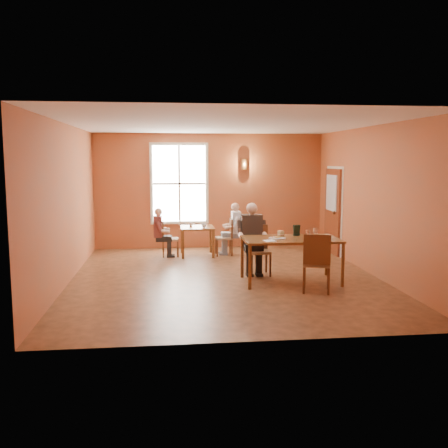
{
  "coord_description": "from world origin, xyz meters",
  "views": [
    {
      "loc": [
        -1.12,
        -9.6,
        2.34
      ],
      "look_at": [
        0.0,
        0.2,
        1.05
      ],
      "focal_mm": 40.0,
      "sensor_mm": 36.0,
      "label": 1
    }
  ],
  "objects": [
    {
      "name": "ceiling",
      "position": [
        0.0,
        0.0,
        3.0
      ],
      "size": [
        6.0,
        7.0,
        0.04
      ],
      "primitive_type": "cube",
      "color": "white",
      "rests_on": "wall_back"
    },
    {
      "name": "sandwich",
      "position": [
        1.02,
        -0.4,
        0.91
      ],
      "size": [
        0.12,
        0.12,
        0.12
      ],
      "primitive_type": "cube",
      "rotation": [
        0.0,
        0.0,
        0.42
      ],
      "color": "tan",
      "rests_on": "main_table"
    },
    {
      "name": "chair_diner_maroon",
      "position": [
        -1.06,
        2.36,
        0.43
      ],
      "size": [
        0.38,
        0.38,
        0.87
      ],
      "primitive_type": null,
      "rotation": [
        0.0,
        0.0,
        -1.57
      ],
      "color": "brown",
      "rests_on": "ground"
    },
    {
      "name": "plate_food",
      "position": [
        0.93,
        -0.51,
        0.87
      ],
      "size": [
        0.36,
        0.36,
        0.04
      ],
      "primitive_type": "cylinder",
      "rotation": [
        0.0,
        0.0,
        0.15
      ],
      "color": "silver",
      "rests_on": "main_table"
    },
    {
      "name": "goblet_c",
      "position": [
        1.48,
        -0.61,
        0.94
      ],
      "size": [
        0.08,
        0.08,
        0.19
      ],
      "primitive_type": null,
      "rotation": [
        0.0,
        0.0,
        -0.11
      ],
      "color": "white",
      "rests_on": "main_table"
    },
    {
      "name": "wall_left",
      "position": [
        -3.0,
        0.0,
        1.5
      ],
      "size": [
        0.04,
        7.0,
        3.0
      ],
      "primitive_type": "cube",
      "color": "brown",
      "rests_on": "ground"
    },
    {
      "name": "diner_main",
      "position": [
        0.7,
        0.15,
        0.7
      ],
      "size": [
        0.56,
        0.56,
        1.4
      ],
      "primitive_type": null,
      "rotation": [
        0.0,
        0.0,
        3.14
      ],
      "color": "black",
      "rests_on": "ground"
    },
    {
      "name": "knife",
      "position": [
        1.15,
        -0.72,
        0.85
      ],
      "size": [
        0.22,
        0.03,
        0.0
      ],
      "primitive_type": "cube",
      "rotation": [
        0.0,
        0.0,
        0.06
      ],
      "color": "silver",
      "rests_on": "main_table"
    },
    {
      "name": "chair_diner_main",
      "position": [
        0.7,
        0.18,
        0.5
      ],
      "size": [
        0.44,
        0.44,
        1.01
      ],
      "primitive_type": null,
      "rotation": [
        0.0,
        0.0,
        3.14
      ],
      "color": "#402313",
      "rests_on": "ground"
    },
    {
      "name": "main_table",
      "position": [
        1.2,
        -0.47,
        0.42
      ],
      "size": [
        1.81,
        1.02,
        0.85
      ],
      "primitive_type": null,
      "color": "brown",
      "rests_on": "ground"
    },
    {
      "name": "diner_white",
      "position": [
        0.27,
        2.36,
        0.61
      ],
      "size": [
        0.49,
        0.49,
        1.23
      ],
      "primitive_type": null,
      "rotation": [
        0.0,
        0.0,
        1.57
      ],
      "color": "white",
      "rests_on": "ground"
    },
    {
      "name": "napkin",
      "position": [
        0.73,
        -0.73,
        0.85
      ],
      "size": [
        0.23,
        0.23,
        0.01
      ],
      "primitive_type": "cube",
      "rotation": [
        0.0,
        0.0,
        0.18
      ],
      "color": "white",
      "rests_on": "main_table"
    },
    {
      "name": "sunglasses",
      "position": [
        1.76,
        -0.75,
        0.86
      ],
      "size": [
        0.14,
        0.06,
        0.02
      ],
      "primitive_type": "cube",
      "rotation": [
        0.0,
        0.0,
        0.19
      ],
      "color": "black",
      "rests_on": "main_table"
    },
    {
      "name": "wall_front",
      "position": [
        0.0,
        -3.5,
        1.5
      ],
      "size": [
        6.0,
        0.04,
        3.0
      ],
      "primitive_type": "cube",
      "color": "brown",
      "rests_on": "ground"
    },
    {
      "name": "door",
      "position": [
        2.94,
        2.3,
        1.05
      ],
      "size": [
        0.12,
        1.04,
        2.1
      ],
      "primitive_type": "cube",
      "color": "maroon",
      "rests_on": "ground"
    },
    {
      "name": "goblet_a",
      "position": [
        1.69,
        -0.4,
        0.95
      ],
      "size": [
        0.09,
        0.09,
        0.2
      ],
      "primitive_type": null,
      "rotation": [
        0.0,
        0.0,
        0.13
      ],
      "color": "silver",
      "rests_on": "main_table"
    },
    {
      "name": "second_table",
      "position": [
        -0.41,
        2.36,
        0.35
      ],
      "size": [
        0.8,
        0.8,
        0.71
      ],
      "primitive_type": null,
      "color": "brown",
      "rests_on": "ground"
    },
    {
      "name": "diner_maroon",
      "position": [
        -1.09,
        2.36,
        0.57
      ],
      "size": [
        0.46,
        0.46,
        1.14
      ],
      "primitive_type": null,
      "rotation": [
        0.0,
        0.0,
        -1.57
      ],
      "color": "maroon",
      "rests_on": "ground"
    },
    {
      "name": "wall_sconce",
      "position": [
        0.9,
        3.4,
        2.2
      ],
      "size": [
        0.16,
        0.16,
        0.28
      ],
      "primitive_type": "cylinder",
      "color": "brown",
      "rests_on": "wall_back"
    },
    {
      "name": "wall_right",
      "position": [
        3.0,
        0.0,
        1.5
      ],
      "size": [
        0.04,
        7.0,
        3.0
      ],
      "primitive_type": "cube",
      "color": "brown",
      "rests_on": "ground"
    },
    {
      "name": "chair_diner_white",
      "position": [
        0.24,
        2.36,
        0.44
      ],
      "size": [
        0.39,
        0.39,
        0.89
      ],
      "primitive_type": null,
      "rotation": [
        0.0,
        0.0,
        1.57
      ],
      "color": "#482818",
      "rests_on": "ground"
    },
    {
      "name": "chair_empty",
      "position": [
        1.49,
        -1.2,
        0.53
      ],
      "size": [
        0.58,
        0.58,
        1.05
      ],
      "primitive_type": null,
      "rotation": [
        0.0,
        0.0,
        -0.3
      ],
      "color": "#5D2E1C",
      "rests_on": "ground"
    },
    {
      "name": "cup_b",
      "position": [
        -0.55,
        2.5,
        0.75
      ],
      "size": [
        0.12,
        0.12,
        0.09
      ],
      "primitive_type": "imported",
      "rotation": [
        0.0,
        0.0,
        0.23
      ],
      "color": "white",
      "rests_on": "second_table"
    },
    {
      "name": "cup_a",
      "position": [
        -0.25,
        2.24,
        0.75
      ],
      "size": [
        0.15,
        0.15,
        0.09
      ],
      "primitive_type": "imported",
      "rotation": [
        0.0,
        0.0,
        -0.29
      ],
      "color": "silver",
      "rests_on": "second_table"
    },
    {
      "name": "wall_back",
      "position": [
        0.0,
        3.5,
        1.5
      ],
      "size": [
        6.0,
        0.04,
        3.0
      ],
      "primitive_type": "cube",
      "color": "brown",
      "rests_on": "ground"
    },
    {
      "name": "window",
      "position": [
        -0.8,
        3.45,
        1.7
      ],
      "size": [
        1.36,
        0.1,
        1.96
      ],
      "primitive_type": "cube",
      "color": "white",
      "rests_on": "wall_back"
    },
    {
      "name": "menu_stand",
      "position": [
        1.38,
        -0.19,
        0.96
      ],
      "size": [
        0.14,
        0.09,
        0.22
      ],
      "primitive_type": "cube",
      "rotation": [
        0.0,
        0.0,
        0.19
      ],
      "color": "black",
      "rests_on": "main_table"
    },
    {
      "name": "ground",
      "position": [
        0.0,
        0.0,
        0.0
      ],
      "size": [
        6.0,
        7.0,
        0.01
      ],
      "primitive_type": "cube",
      "color": "brown",
      "rests_on": "ground"
    }
  ]
}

